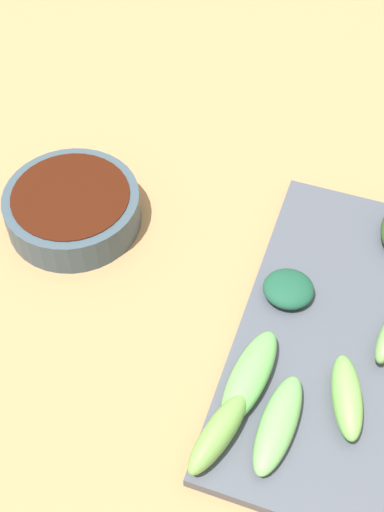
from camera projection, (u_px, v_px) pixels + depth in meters
tabletop at (229, 298)px, 0.66m from camera, size 2.10×2.10×0.02m
sauce_bowl at (72, 207)px, 0.69m from camera, size 0.13×0.13×0.04m
serving_plate at (325, 334)px, 0.62m from camera, size 0.15×0.34×0.01m
broccoli_stalk_1 at (278, 424)px, 0.55m from camera, size 0.03×0.09×0.02m
broccoli_stalk_2 at (219, 432)px, 0.54m from camera, size 0.04×0.08×0.03m
broccoli_leafy_3 at (288, 289)px, 0.63m from camera, size 0.05×0.05×0.02m
broccoli_stalk_4 at (250, 376)px, 0.58m from camera, size 0.04×0.10×0.02m
broccoli_stalk_5 at (347, 397)px, 0.56m from camera, size 0.05×0.08×0.03m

